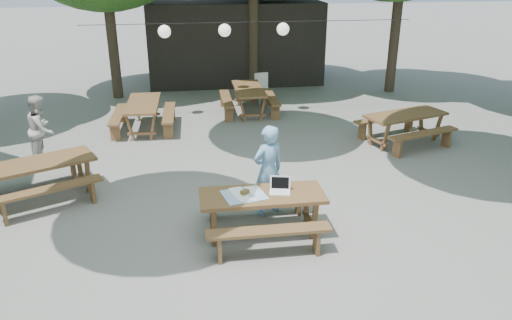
{
  "coord_description": "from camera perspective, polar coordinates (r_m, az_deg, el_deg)",
  "views": [
    {
      "loc": [
        -1.31,
        -7.71,
        4.29
      ],
      "look_at": [
        -0.2,
        0.05,
        1.05
      ],
      "focal_mm": 35.0,
      "sensor_mm": 36.0,
      "label": 1
    }
  ],
  "objects": [
    {
      "name": "pavilion",
      "position": [
        18.53,
        -2.52,
        13.45
      ],
      "size": [
        6.0,
        3.0,
        2.8
      ],
      "primitive_type": "cube",
      "color": "black",
      "rests_on": "ground"
    },
    {
      "name": "paper_lanterns",
      "position": [
        13.88,
        -3.55,
        14.6
      ],
      "size": [
        9.0,
        0.34,
        0.38
      ],
      "color": "black",
      "rests_on": "ground"
    },
    {
      "name": "main_picnic_table",
      "position": [
        8.14,
        0.7,
        -6.18
      ],
      "size": [
        2.0,
        1.58,
        0.75
      ],
      "color": "#4E391B",
      "rests_on": "ground"
    },
    {
      "name": "plastic_chair",
      "position": [
        15.65,
        0.82,
        7.51
      ],
      "size": [
        0.52,
        0.52,
        0.9
      ],
      "rotation": [
        0.0,
        0.0,
        0.21
      ],
      "color": "silver",
      "rests_on": "ground"
    },
    {
      "name": "picnic_table_ne",
      "position": [
        12.66,
        16.58,
        3.54
      ],
      "size": [
        2.29,
        2.08,
        0.75
      ],
      "rotation": [
        0.0,
        0.0,
        0.31
      ],
      "color": "#4E391B",
      "rests_on": "ground"
    },
    {
      "name": "picnic_table_nw",
      "position": [
        10.17,
        -23.43,
        -2.08
      ],
      "size": [
        2.4,
        2.24,
        0.75
      ],
      "rotation": [
        0.0,
        0.0,
        0.45
      ],
      "color": "#4E391B",
      "rests_on": "ground"
    },
    {
      "name": "tabletop_clutter",
      "position": [
        7.94,
        -1.37,
        -3.92
      ],
      "size": [
        0.75,
        0.68,
        0.08
      ],
      "color": "#3D82D2",
      "rests_on": "main_picnic_table"
    },
    {
      "name": "second_person",
      "position": [
        11.83,
        -23.31,
        3.23
      ],
      "size": [
        0.6,
        0.76,
        1.53
      ],
      "primitive_type": "imported",
      "rotation": [
        0.0,
        0.0,
        1.54
      ],
      "color": "beige",
      "rests_on": "ground"
    },
    {
      "name": "woman",
      "position": [
        8.65,
        1.39,
        -1.21
      ],
      "size": [
        0.71,
        0.6,
        1.64
      ],
      "primitive_type": "imported",
      "rotation": [
        0.0,
        0.0,
        3.56
      ],
      "color": "#72A6D0",
      "rests_on": "ground"
    },
    {
      "name": "ground",
      "position": [
        8.92,
        1.33,
        -6.31
      ],
      "size": [
        80.0,
        80.0,
        0.0
      ],
      "primitive_type": "plane",
      "color": "#60605C",
      "rests_on": "ground"
    },
    {
      "name": "picnic_table_far_e",
      "position": [
        14.53,
        -0.82,
        6.87
      ],
      "size": [
        1.59,
        2.0,
        0.75
      ],
      "rotation": [
        0.0,
        0.0,
        1.57
      ],
      "color": "#4E391B",
      "rests_on": "ground"
    },
    {
      "name": "laptop",
      "position": [
        8.04,
        2.76,
        -3.2
      ],
      "size": [
        0.38,
        0.33,
        0.24
      ],
      "rotation": [
        0.0,
        0.0,
        -0.22
      ],
      "color": "white",
      "rests_on": "main_picnic_table"
    },
    {
      "name": "picnic_table_far_w",
      "position": [
        13.4,
        -12.69,
        4.95
      ],
      "size": [
        1.62,
        2.02,
        0.75
      ],
      "rotation": [
        0.0,
        0.0,
        1.55
      ],
      "color": "#4E391B",
      "rests_on": "ground"
    }
  ]
}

